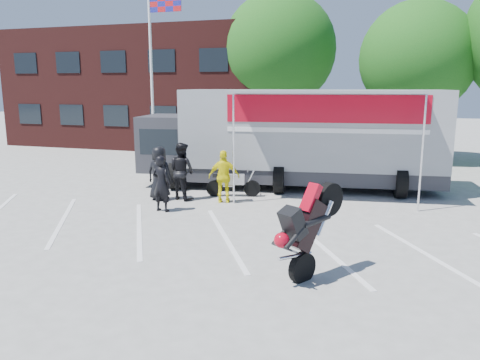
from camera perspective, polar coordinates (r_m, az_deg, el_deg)
The scene contains 13 objects.
ground at distance 10.88m, azimuth -4.63°, elevation -8.38°, with size 100.00×100.00×0.00m, color #A4A49F.
parking_bay_lines at distance 11.76m, azimuth -2.77°, elevation -6.79°, with size 18.00×5.00×0.01m, color white.
office_building at distance 30.79m, azimuth -9.35°, elevation 10.92°, with size 18.00×8.00×7.00m, color #421715.
flagpole at distance 22.00m, azimuth -10.22°, elevation 14.82°, with size 1.61×0.12×8.00m.
tree_left at distance 26.21m, azimuth 4.76°, elevation 15.50°, with size 6.12×6.12×8.64m.
tree_mid at distance 24.51m, azimuth 20.80°, elevation 13.65°, with size 5.44×5.44×7.68m.
transporter_truck at distance 17.39m, azimuth 6.76°, elevation -0.88°, with size 11.14×5.37×3.55m, color gray, non-canonical shape.
parked_motorcycle at distance 15.87m, azimuth -0.82°, elevation -1.99°, with size 0.62×1.86×0.97m, color #AAAAAF, non-canonical shape.
stunt_bike_rider at distance 9.72m, azimuth 10.11°, elevation -11.02°, with size 0.82×1.74×2.05m, color black, non-canonical shape.
spectator_leather_a at distance 15.43m, azimuth -9.80°, elevation 0.80°, with size 0.86×0.56×1.77m, color black.
spectator_leather_b at distance 14.01m, azimuth -9.54°, elevation -0.44°, with size 0.61×0.40×1.68m, color black.
spectator_leather_c at distance 15.40m, azimuth -7.11°, elevation 1.08°, with size 0.91×0.71×1.88m, color black.
spectator_hivis at distance 14.88m, azimuth -1.96°, elevation 0.41°, with size 0.98×0.41×1.68m, color #FFF10D.
Camera 1 is at (3.94, -9.46, 3.68)m, focal length 35.00 mm.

